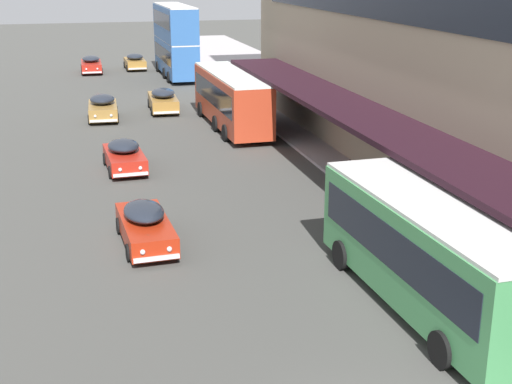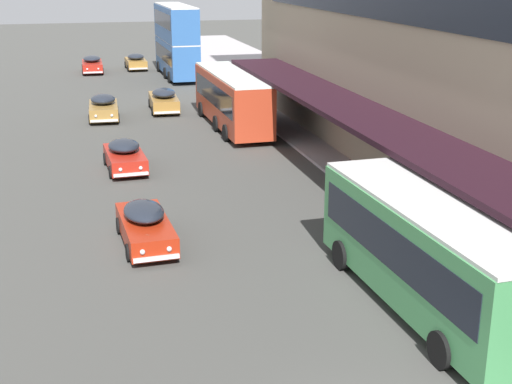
# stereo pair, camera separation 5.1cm
# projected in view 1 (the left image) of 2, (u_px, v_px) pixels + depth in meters

# --- Properties ---
(transit_bus_kerbside_front) EXTENTS (2.77, 10.81, 6.41)m
(transit_bus_kerbside_front) POSITION_uv_depth(u_px,v_px,m) (175.00, 39.00, 64.33)
(transit_bus_kerbside_front) COLOR #2F5EA1
(transit_bus_kerbside_front) RESTS_ON ground
(transit_bus_kerbside_rear) EXTENTS (2.82, 11.34, 3.45)m
(transit_bus_kerbside_rear) POSITION_uv_depth(u_px,v_px,m) (231.00, 97.00, 44.59)
(transit_bus_kerbside_rear) COLOR #AE371F
(transit_bus_kerbside_rear) RESTS_ON ground
(transit_bus_kerbside_far) EXTENTS (3.10, 10.12, 3.33)m
(transit_bus_kerbside_far) POSITION_uv_depth(u_px,v_px,m) (429.00, 249.00, 20.97)
(transit_bus_kerbside_far) COLOR #439153
(transit_bus_kerbside_far) RESTS_ON ground
(sedan_oncoming_rear) EXTENTS (2.03, 5.00, 1.58)m
(sedan_oncoming_rear) POSITION_uv_depth(u_px,v_px,m) (91.00, 64.00, 67.70)
(sedan_oncoming_rear) COLOR #A52016
(sedan_oncoming_rear) RESTS_ON ground
(sedan_trailing_near) EXTENTS (1.99, 4.40, 1.57)m
(sedan_trailing_near) POSITION_uv_depth(u_px,v_px,m) (135.00, 62.00, 69.70)
(sedan_trailing_near) COLOR olive
(sedan_trailing_near) RESTS_ON ground
(sedan_second_near) EXTENTS (2.10, 4.42, 1.65)m
(sedan_second_near) POSITION_uv_depth(u_px,v_px,m) (103.00, 108.00, 47.26)
(sedan_second_near) COLOR olive
(sedan_second_near) RESTS_ON ground
(sedan_oncoming_front) EXTENTS (2.03, 4.42, 1.52)m
(sedan_oncoming_front) POSITION_uv_depth(u_px,v_px,m) (124.00, 156.00, 35.67)
(sedan_oncoming_front) COLOR #AD2115
(sedan_oncoming_front) RESTS_ON ground
(sedan_lead_mid) EXTENTS (1.96, 4.80, 1.50)m
(sedan_lead_mid) POSITION_uv_depth(u_px,v_px,m) (145.00, 225.00, 26.21)
(sedan_lead_mid) COLOR #A3240F
(sedan_lead_mid) RESTS_ON ground
(sedan_far_back) EXTENTS (2.11, 5.02, 1.63)m
(sedan_far_back) POSITION_uv_depth(u_px,v_px,m) (163.00, 100.00, 49.96)
(sedan_far_back) COLOR olive
(sedan_far_back) RESTS_ON ground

